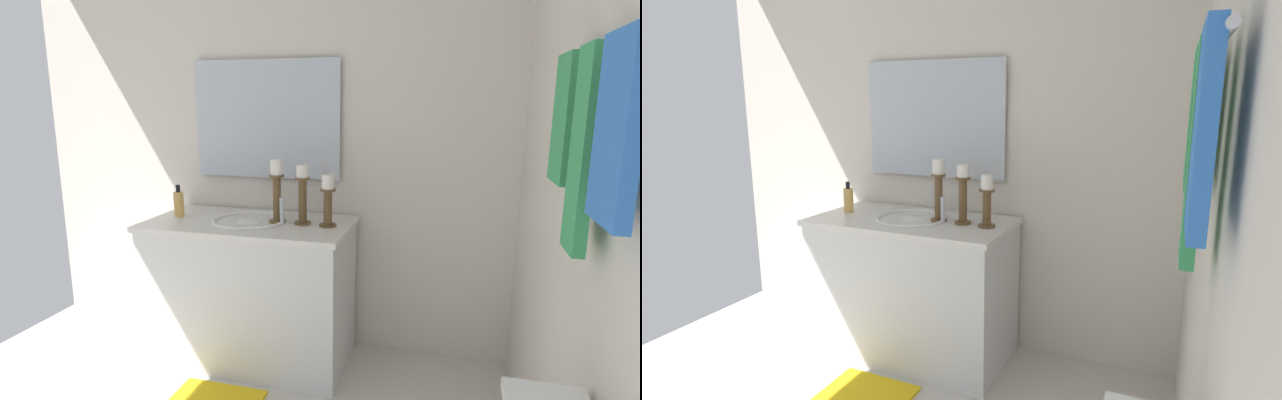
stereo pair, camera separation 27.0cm
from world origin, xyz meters
TOP-DOWN VIEW (x-y plane):
  - wall_back at (0.00, 1.47)m, footprint 2.69×0.04m
  - wall_left at (-1.35, 0.00)m, footprint 0.04×2.95m
  - vanity_cabinet at (-1.02, 0.05)m, footprint 0.58×1.12m
  - sink_basin at (-1.02, 0.06)m, footprint 0.40×0.40m
  - mirror at (-1.30, 0.06)m, footprint 0.02×0.88m
  - candle_holder_tall at (-1.03, 0.50)m, footprint 0.09×0.09m
  - candle_holder_short at (-1.04, 0.35)m, footprint 0.09×0.09m
  - candle_holder_mid at (-1.04, 0.21)m, footprint 0.09×0.09m
  - soap_bottle at (-1.02, -0.37)m, footprint 0.06×0.06m
  - towel_bar at (0.04, 1.41)m, footprint 0.68×0.02m
  - towel_near_vanity at (-0.18, 1.39)m, footprint 0.18×0.03m
  - towel_center at (0.04, 1.39)m, footprint 0.13×0.03m
  - towel_near_corner at (0.27, 1.39)m, footprint 0.19×0.03m

SIDE VIEW (x-z plane):
  - vanity_cabinet at x=-1.02m, z-range 0.00..0.80m
  - sink_basin at x=-1.02m, z-range 0.64..0.88m
  - soap_bottle at x=-1.02m, z-range 0.78..0.96m
  - candle_holder_tall at x=-1.03m, z-range 0.80..1.08m
  - candle_holder_short at x=-1.04m, z-range 0.81..1.12m
  - candle_holder_mid at x=-1.04m, z-range 0.81..1.15m
  - wall_back at x=0.00m, z-range 0.00..2.45m
  - wall_left at x=-1.35m, z-range 0.00..2.45m
  - towel_center at x=0.04m, z-range 1.07..1.56m
  - mirror at x=-1.30m, z-range 1.00..1.67m
  - towel_near_corner at x=0.27m, z-range 1.19..1.56m
  - towel_near_vanity at x=-0.18m, z-range 1.20..1.56m
  - towel_bar at x=0.04m, z-range 1.53..1.55m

